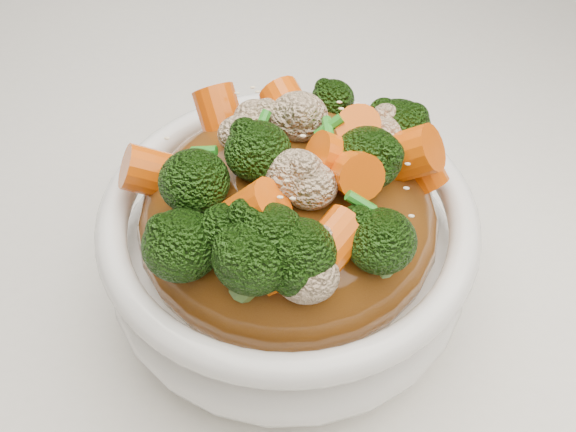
# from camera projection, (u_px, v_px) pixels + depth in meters

# --- Properties ---
(tablecloth) EXTENTS (1.20, 0.80, 0.04)m
(tablecloth) POSITION_uv_depth(u_px,v_px,m) (365.00, 266.00, 0.51)
(tablecloth) COLOR white
(tablecloth) RESTS_ON dining_table
(bowl) EXTENTS (0.29, 0.29, 0.09)m
(bowl) POSITION_uv_depth(u_px,v_px,m) (288.00, 252.00, 0.44)
(bowl) COLOR white
(bowl) RESTS_ON tablecloth
(sauce_base) EXTENTS (0.23, 0.23, 0.10)m
(sauce_base) POSITION_uv_depth(u_px,v_px,m) (288.00, 219.00, 0.41)
(sauce_base) COLOR #623610
(sauce_base) RESTS_ON bowl
(carrots) EXTENTS (0.23, 0.23, 0.05)m
(carrots) POSITION_uv_depth(u_px,v_px,m) (288.00, 138.00, 0.36)
(carrots) COLOR #DF5607
(carrots) RESTS_ON sauce_base
(broccoli) EXTENTS (0.23, 0.23, 0.05)m
(broccoli) POSITION_uv_depth(u_px,v_px,m) (288.00, 139.00, 0.37)
(broccoli) COLOR black
(broccoli) RESTS_ON sauce_base
(cauliflower) EXTENTS (0.23, 0.23, 0.04)m
(cauliflower) POSITION_uv_depth(u_px,v_px,m) (288.00, 142.00, 0.37)
(cauliflower) COLOR beige
(cauliflower) RESTS_ON sauce_base
(scallions) EXTENTS (0.17, 0.17, 0.02)m
(scallions) POSITION_uv_depth(u_px,v_px,m) (288.00, 136.00, 0.36)
(scallions) COLOR #24821E
(scallions) RESTS_ON sauce_base
(sesame_seeds) EXTENTS (0.21, 0.21, 0.01)m
(sesame_seeds) POSITION_uv_depth(u_px,v_px,m) (288.00, 136.00, 0.36)
(sesame_seeds) COLOR beige
(sesame_seeds) RESTS_ON sauce_base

